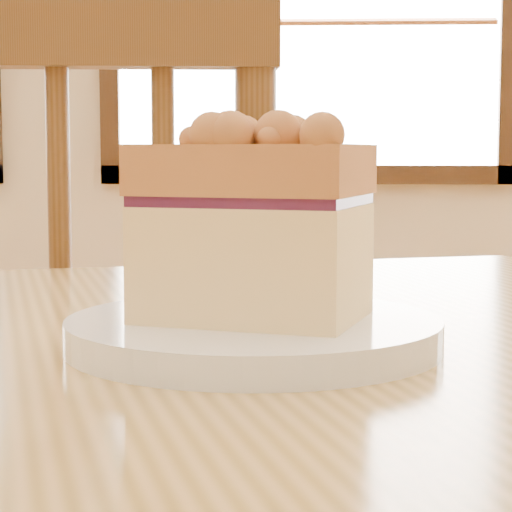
{
  "coord_description": "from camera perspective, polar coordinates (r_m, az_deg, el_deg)",
  "views": [
    {
      "loc": [
        0.28,
        -0.29,
        0.86
      ],
      "look_at": [
        0.25,
        0.28,
        0.8
      ],
      "focal_mm": 70.0,
      "sensor_mm": 36.0,
      "label": 1
    }
  ],
  "objects": [
    {
      "name": "cake_slice",
      "position": [
        0.55,
        -0.24,
        2.2
      ],
      "size": [
        0.14,
        0.12,
        0.11
      ],
      "rotation": [
        0.0,
        0.0,
        -0.28
      ],
      "color": "#FFDB90",
      "rests_on": "plate"
    },
    {
      "name": "plate",
      "position": [
        0.55,
        -0.14,
        -4.51
      ],
      "size": [
        0.21,
        0.21,
        0.02
      ],
      "color": "white",
      "rests_on": "cafe_table_main"
    },
    {
      "name": "cafe_chair_main",
      "position": [
        1.17,
        -9.79,
        -11.38
      ],
      "size": [
        0.5,
        0.5,
        1.01
      ],
      "rotation": [
        0.0,
        0.0,
        3.25
      ],
      "color": "brown",
      "rests_on": "ground"
    }
  ]
}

